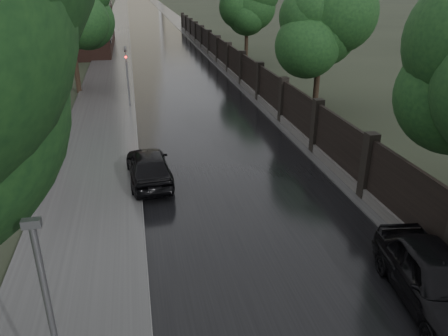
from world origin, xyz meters
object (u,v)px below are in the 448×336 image
tree_right_b (321,31)px  car_right_near (434,278)px  traffic_light (127,72)px  hatchback_left (149,166)px  tree_left_far (70,19)px  tree_right_c (247,11)px

tree_right_b → car_right_near: size_ratio=1.53×
traffic_light → hatchback_left: 11.91m
tree_right_b → hatchback_left: tree_right_b is taller
tree_left_far → car_right_near: size_ratio=1.61×
traffic_light → tree_right_b: bearing=-14.2°
traffic_light → tree_left_far: bearing=126.5°
tree_right_b → tree_right_c: bearing=90.0°
tree_left_far → tree_right_b: tree_left_far is taller
tree_left_far → traffic_light: (3.70, -5.01, -2.84)m
car_right_near → tree_right_b: bearing=84.9°
tree_left_far → hatchback_left: (4.40, -16.78, -4.51)m
tree_right_c → car_right_near: tree_right_c is taller
hatchback_left → tree_left_far: bearing=-78.9°
tree_left_far → car_right_near: (11.36, -25.90, -4.46)m
tree_right_c → hatchback_left: (-11.10, -26.78, -4.22)m
car_right_near → tree_left_far: bearing=121.6°
tree_left_far → car_right_near: tree_left_far is taller
car_right_near → tree_right_c: bearing=91.4°
tree_left_far → traffic_light: 6.84m
tree_right_c → tree_right_b: bearing=-90.0°
hatchback_left → car_right_near: bearing=123.7°
tree_left_far → hatchback_left: tree_left_far is taller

